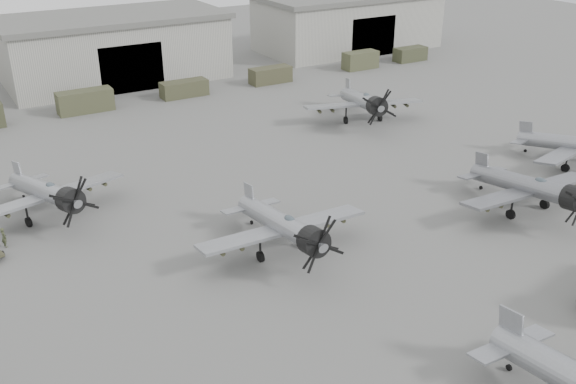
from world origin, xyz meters
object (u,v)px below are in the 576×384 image
object	(u,v)px
aircraft_far_0	(49,193)
aircraft_mid_1	(285,226)
aircraft_far_1	(364,102)
ground_crew	(4,237)
aircraft_mid_2	(533,188)

from	to	relation	value
aircraft_far_0	aircraft_mid_1	bearing A→B (deg)	-61.43
aircraft_far_0	aircraft_far_1	bearing A→B (deg)	-3.71
aircraft_far_0	aircraft_far_1	size ratio (longest dim) A/B	0.94
aircraft_mid_1	ground_crew	distance (m)	20.21
aircraft_mid_1	aircraft_mid_2	size ratio (longest dim) A/B	1.00
aircraft_far_1	aircraft_mid_2	bearing A→B (deg)	-76.86
aircraft_mid_2	aircraft_far_0	size ratio (longest dim) A/B	1.01
aircraft_mid_2	ground_crew	bearing A→B (deg)	159.03
aircraft_far_0	aircraft_far_1	world-z (taller)	aircraft_far_1
aircraft_mid_1	ground_crew	xyz separation A→B (m)	(-16.70, 11.27, -1.51)
aircraft_mid_1	aircraft_mid_2	xyz separation A→B (m)	(19.81, -4.37, -0.01)
aircraft_mid_1	aircraft_far_0	bearing A→B (deg)	133.81
aircraft_far_0	ground_crew	bearing A→B (deg)	-159.06
aircraft_mid_1	aircraft_mid_2	distance (m)	20.29
aircraft_far_1	aircraft_mid_1	bearing A→B (deg)	-119.27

